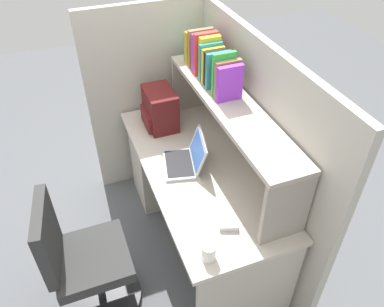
# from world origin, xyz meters

# --- Properties ---
(ground_plane) EXTENTS (8.00, 8.00, 0.00)m
(ground_plane) POSITION_xyz_m (0.00, 0.00, 0.00)
(ground_plane) COLOR #595B60
(desk) EXTENTS (1.60, 0.70, 0.73)m
(desk) POSITION_xyz_m (-0.39, 0.00, 0.40)
(desk) COLOR beige
(desk) RESTS_ON ground_plane
(cubicle_partition_rear) EXTENTS (1.84, 0.05, 1.55)m
(cubicle_partition_rear) POSITION_xyz_m (0.00, 0.38, 0.78)
(cubicle_partition_rear) COLOR #B2ADA0
(cubicle_partition_rear) RESTS_ON ground_plane
(cubicle_partition_left) EXTENTS (0.05, 1.06, 1.55)m
(cubicle_partition_left) POSITION_xyz_m (-0.85, -0.05, 0.78)
(cubicle_partition_left) COLOR #B2ADA0
(cubicle_partition_left) RESTS_ON ground_plane
(overhead_hutch) EXTENTS (1.44, 0.28, 0.45)m
(overhead_hutch) POSITION_xyz_m (0.00, 0.20, 1.08)
(overhead_hutch) COLOR gray
(overhead_hutch) RESTS_ON desk
(reference_books_on_shelf) EXTENTS (0.61, 0.18, 0.29)m
(reference_books_on_shelf) POSITION_xyz_m (-0.32, 0.20, 1.30)
(reference_books_on_shelf) COLOR green
(reference_books_on_shelf) RESTS_ON overhead_hutch
(laptop) EXTENTS (0.36, 0.33, 0.22)m
(laptop) POSITION_xyz_m (-0.04, -0.07, 0.78)
(laptop) COLOR #B7BABF
(laptop) RESTS_ON desk
(backpack) EXTENTS (0.30, 0.22, 0.29)m
(backpack) POSITION_xyz_m (-0.54, -0.10, 0.87)
(backpack) COLOR #591919
(backpack) RESTS_ON desk
(computer_mouse) EXTENTS (0.09, 0.12, 0.03)m
(computer_mouse) POSITION_xyz_m (0.54, -0.04, 0.75)
(computer_mouse) COLOR silver
(computer_mouse) RESTS_ON desk
(paper_cup) EXTENTS (0.08, 0.08, 0.10)m
(paper_cup) POSITION_xyz_m (0.69, -0.22, 0.78)
(paper_cup) COLOR white
(paper_cup) RESTS_ON desk
(office_chair) EXTENTS (0.52, 0.52, 0.93)m
(office_chair) POSITION_xyz_m (0.26, -0.85, 0.39)
(office_chair) COLOR black
(office_chair) RESTS_ON ground_plane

